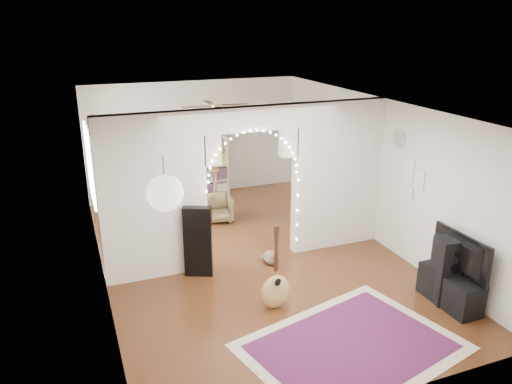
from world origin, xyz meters
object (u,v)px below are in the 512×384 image
object	(u,v)px
floor_speaker	(448,270)
bookcase	(197,167)
dining_table	(190,171)
acoustic_guitar	(276,279)
dining_chair_left	(178,215)
dining_chair_right	(217,208)
media_console	(450,289)

from	to	relation	value
floor_speaker	bookcase	distance (m)	6.29
floor_speaker	dining_table	xyz separation A→B (m)	(-2.41, 5.81, 0.17)
acoustic_guitar	dining_chair_left	size ratio (longest dim) A/B	1.92
floor_speaker	dining_table	bearing A→B (deg)	122.92
dining_chair_right	bookcase	bearing A→B (deg)	96.60
bookcase	dining_table	distance (m)	0.21
bookcase	dining_chair_right	bearing A→B (deg)	-72.29
acoustic_guitar	bookcase	distance (m)	5.15
bookcase	dining_chair_left	xyz separation A→B (m)	(-0.87, -1.63, -0.48)
bookcase	floor_speaker	bearing A→B (deg)	-50.81
media_console	dining_chair_left	world-z (taller)	dining_chair_left
acoustic_guitar	dining_chair_right	world-z (taller)	acoustic_guitar
dining_chair_left	dining_chair_right	world-z (taller)	dining_chair_right
floor_speaker	dining_chair_right	bearing A→B (deg)	127.99
bookcase	dining_chair_left	bearing A→B (deg)	-99.54
bookcase	media_console	bearing A→B (deg)	-51.09
dining_table	dining_chair_left	world-z (taller)	dining_table
media_console	dining_table	bearing A→B (deg)	111.82
media_console	bookcase	world-z (taller)	bookcase
acoustic_guitar	dining_chair_right	distance (m)	3.56
media_console	dining_chair_right	distance (m)	4.92
floor_speaker	acoustic_guitar	bearing A→B (deg)	173.39
acoustic_guitar	media_console	size ratio (longest dim) A/B	1.11
floor_speaker	dining_table	world-z (taller)	floor_speaker
floor_speaker	dining_chair_right	size ratio (longest dim) A/B	1.67
media_console	dining_table	xyz separation A→B (m)	(-2.41, 5.90, 0.43)
acoustic_guitar	media_console	bearing A→B (deg)	-40.68
acoustic_guitar	media_console	xyz separation A→B (m)	(2.45, -0.84, -0.23)
dining_table	floor_speaker	bearing A→B (deg)	-68.48
dining_table	dining_chair_left	bearing A→B (deg)	-114.46
acoustic_guitar	dining_chair_right	xyz separation A→B (m)	(0.20, 3.54, -0.20)
dining_chair_left	dining_chair_right	xyz separation A→B (m)	(0.85, 0.04, 0.02)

